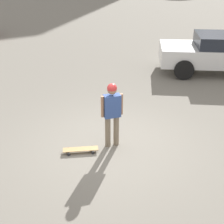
% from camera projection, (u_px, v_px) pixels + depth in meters
% --- Properties ---
extents(ground_plane, '(220.00, 220.00, 0.00)m').
position_uv_depth(ground_plane, '(112.00, 145.00, 7.42)').
color(ground_plane, gray).
extents(person, '(0.50, 0.28, 1.57)m').
position_uv_depth(person, '(112.00, 110.00, 7.00)').
color(person, '#7A6B56').
rests_on(person, ground_plane).
extents(skateboard, '(0.81, 0.49, 0.09)m').
position_uv_depth(skateboard, '(81.00, 149.00, 7.13)').
color(skateboard, tan).
rests_on(skateboard, ground_plane).
extents(car_parked_near, '(4.61, 4.01, 1.46)m').
position_uv_depth(car_parked_near, '(219.00, 52.00, 11.72)').
color(car_parked_near, silver).
rests_on(car_parked_near, ground_plane).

